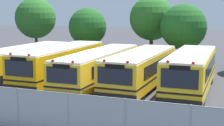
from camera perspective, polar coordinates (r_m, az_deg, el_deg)
name	(u,v)px	position (r m, az deg, el deg)	size (l,w,h in m)	color
ground_plane	(99,84)	(24.81, -2.16, -3.53)	(160.00, 160.00, 0.00)	#38383D
school_bus_0	(23,61)	(27.76, -14.90, 0.38)	(2.57, 11.08, 2.59)	yellow
school_bus_1	(61,62)	(25.98, -8.63, 0.18)	(2.62, 10.85, 2.74)	#EAA80C
school_bus_2	(100,66)	(24.35, -2.10, -0.52)	(2.53, 11.44, 2.56)	yellow
school_bus_3	(142,68)	(23.55, 5.07, -0.80)	(2.88, 10.55, 2.62)	yellow
school_bus_4	(191,70)	(22.70, 13.33, -1.21)	(2.50, 9.97, 2.76)	yellow
tree_0	(35,18)	(38.80, -12.98, 7.55)	(4.54, 4.54, 6.78)	#4C3823
tree_1	(87,27)	(35.36, -4.27, 6.16)	(3.97, 3.97, 5.63)	#4C3823
tree_2	(150,18)	(35.39, 6.54, 7.62)	(4.60, 4.60, 6.84)	#4C3823
tree_3	(183,27)	(32.00, 12.07, 6.05)	(4.30, 4.30, 5.99)	#4C3823
chainlink_fence	(18,107)	(15.99, -15.71, -7.28)	(20.72, 0.07, 1.90)	#9EA0A3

